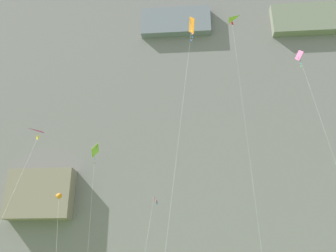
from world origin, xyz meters
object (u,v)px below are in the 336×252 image
at_px(kite_delta_low_center, 230,26).
at_px(kite_diamond_low_left, 191,33).
at_px(kite_windsock_mid_left, 58,196).
at_px(kite_delta_far_left, 39,139).
at_px(kite_banner_mid_center, 155,207).
at_px(kite_diamond_upper_right, 302,62).
at_px(kite_diamond_mid_right, 95,153).

distance_m(kite_delta_low_center, kite_diamond_low_left, 16.27).
bearing_deg(kite_windsock_mid_left, kite_delta_far_left, -81.17).
bearing_deg(kite_banner_mid_center, kite_delta_far_left, -121.06).
bearing_deg(kite_diamond_upper_right, kite_banner_mid_center, 161.51).
xyz_separation_m(kite_delta_low_center, kite_diamond_mid_right, (-17.69, -0.58, -18.42)).
xyz_separation_m(kite_windsock_mid_left, kite_diamond_upper_right, (27.30, -1.30, 14.60)).
height_order(kite_diamond_mid_right, kite_delta_far_left, kite_diamond_mid_right).
height_order(kite_diamond_mid_right, kite_diamond_upper_right, kite_diamond_upper_right).
bearing_deg(kite_diamond_low_left, kite_banner_mid_center, 111.62).
bearing_deg(kite_delta_far_left, kite_diamond_mid_right, 85.20).
height_order(kite_banner_mid_center, kite_diamond_low_left, kite_diamond_low_left).
xyz_separation_m(kite_diamond_low_left, kite_delta_far_left, (-13.30, -1.91, -11.60)).
bearing_deg(kite_windsock_mid_left, kite_diamond_mid_right, 54.28).
bearing_deg(kite_diamond_upper_right, kite_delta_far_left, -162.22).
xyz_separation_m(kite_banner_mid_center, kite_delta_low_center, (10.32, -0.31, 24.97)).
distance_m(kite_diamond_mid_right, kite_diamond_upper_right, 26.64).
bearing_deg(kite_banner_mid_center, kite_delta_low_center, -1.72).
height_order(kite_banner_mid_center, kite_delta_low_center, kite_delta_low_center).
xyz_separation_m(kite_banner_mid_center, kite_diamond_upper_right, (17.34, -5.80, 15.23)).
distance_m(kite_banner_mid_center, kite_diamond_upper_right, 23.79).
distance_m(kite_windsock_mid_left, kite_diamond_mid_right, 7.41).
bearing_deg(kite_delta_low_center, kite_delta_far_left, -143.79).
bearing_deg(kite_banner_mid_center, kite_diamond_mid_right, -173.12).
bearing_deg(kite_diamond_upper_right, kite_windsock_mid_left, 177.27).
height_order(kite_banner_mid_center, kite_diamond_mid_right, kite_diamond_mid_right).
bearing_deg(kite_delta_far_left, kite_delta_low_center, 36.21).
xyz_separation_m(kite_windsock_mid_left, kite_diamond_low_left, (14.78, -7.66, 14.66)).
bearing_deg(kite_delta_far_left, kite_windsock_mid_left, 98.83).
relative_size(kite_banner_mid_center, kite_delta_far_left, 0.74).
bearing_deg(kite_diamond_upper_right, kite_diamond_mid_right, 168.76).
distance_m(kite_windsock_mid_left, kite_delta_far_left, 10.16).
bearing_deg(kite_banner_mid_center, kite_windsock_mid_left, -155.70).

